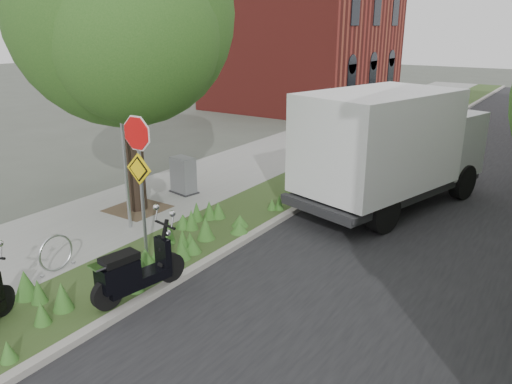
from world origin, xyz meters
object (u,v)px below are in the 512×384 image
Objects in this scene: box_truck at (391,143)px; utility_cabinet at (183,176)px; scooter_far at (130,276)px; sign_assembly at (139,161)px.

utility_cabinet is (-5.25, -2.51, -1.16)m from box_truck.
utility_cabinet is (-3.26, 5.09, 0.06)m from scooter_far.
sign_assembly is at bearing -113.10° from box_truck.
box_truck is (2.76, 6.47, -0.53)m from sign_assembly.
sign_assembly reaches higher than box_truck.
sign_assembly is 2.22m from scooter_far.
scooter_far is at bearing -104.71° from box_truck.
utility_cabinet reaches higher than scooter_far.
sign_assembly is 1.66× the size of scooter_far.
box_truck is 5.94m from utility_cabinet.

